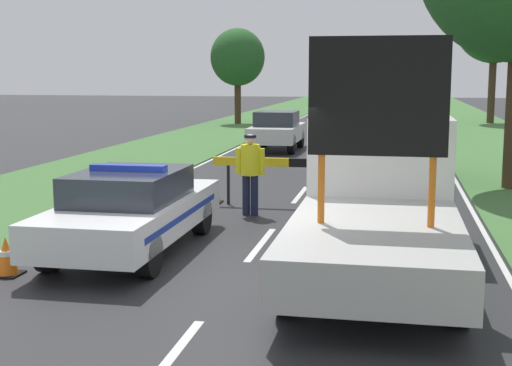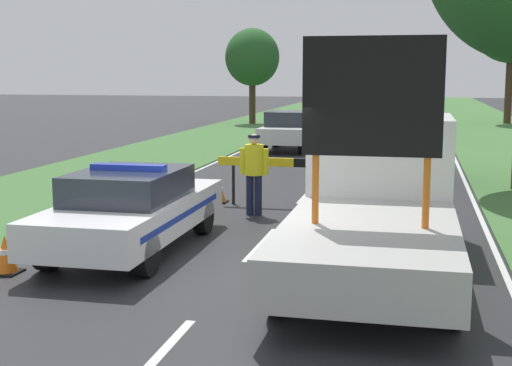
{
  "view_description": "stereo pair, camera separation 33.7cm",
  "coord_description": "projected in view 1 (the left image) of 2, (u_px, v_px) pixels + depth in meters",
  "views": [
    {
      "loc": [
        2.22,
        -9.86,
        2.93
      ],
      "look_at": [
        -0.05,
        1.78,
        1.1
      ],
      "focal_mm": 50.0,
      "sensor_mm": 36.0,
      "label": 1
    },
    {
      "loc": [
        2.55,
        -9.79,
        2.93
      ],
      "look_at": [
        -0.05,
        1.78,
        1.1
      ],
      "focal_mm": 50.0,
      "sensor_mm": 36.0,
      "label": 2
    }
  ],
  "objects": [
    {
      "name": "police_officer",
      "position": [
        250.0,
        167.0,
        14.72
      ],
      "size": [
        0.61,
        0.39,
        1.7
      ],
      "rotation": [
        0.0,
        0.0,
        3.28
      ],
      "color": "#191E38",
      "rests_on": "ground"
    },
    {
      "name": "lane_markings",
      "position": [
        331.0,
        156.0,
        25.51
      ],
      "size": [
        7.91,
        61.1,
        0.01
      ],
      "color": "silver",
      "rests_on": "ground"
    },
    {
      "name": "traffic_cone_near_truck",
      "position": [
        380.0,
        199.0,
        15.11
      ],
      "size": [
        0.41,
        0.41,
        0.57
      ],
      "color": "black",
      "rests_on": "ground"
    },
    {
      "name": "queued_car_sedan_black",
      "position": [
        389.0,
        122.0,
        31.88
      ],
      "size": [
        1.73,
        4.51,
        1.51
      ],
      "rotation": [
        0.0,
        0.0,
        3.14
      ],
      "color": "black",
      "rests_on": "ground"
    },
    {
      "name": "traffic_cone_centre_front",
      "position": [
        214.0,
        191.0,
        16.25
      ],
      "size": [
        0.38,
        0.38,
        0.53
      ],
      "color": "black",
      "rests_on": "ground"
    },
    {
      "name": "roadside_tree_near_right",
      "position": [
        238.0,
        58.0,
        40.88
      ],
      "size": [
        3.12,
        3.12,
        5.49
      ],
      "color": "#42301E",
      "rests_on": "ground"
    },
    {
      "name": "traffic_cone_near_police",
      "position": [
        6.0,
        256.0,
        10.4
      ],
      "size": [
        0.42,
        0.42,
        0.58
      ],
      "color": "black",
      "rests_on": "ground"
    },
    {
      "name": "grass_verge_left",
      "position": [
        192.0,
        141.0,
        31.05
      ],
      "size": [
        4.92,
        120.0,
        0.03
      ],
      "color": "#427038",
      "rests_on": "ground"
    },
    {
      "name": "road_barrier",
      "position": [
        289.0,
        166.0,
        15.72
      ],
      "size": [
        3.45,
        0.08,
        1.07
      ],
      "rotation": [
        0.0,
        0.0,
        -0.08
      ],
      "color": "black",
      "rests_on": "ground"
    },
    {
      "name": "grass_verge_right",
      "position": [
        502.0,
        147.0,
        28.6
      ],
      "size": [
        4.92,
        120.0,
        0.03
      ],
      "color": "#427038",
      "rests_on": "ground"
    },
    {
      "name": "roadside_tree_mid_left",
      "position": [
        495.0,
        21.0,
        41.0
      ],
      "size": [
        4.61,
        4.61,
        8.35
      ],
      "color": "#42301E",
      "rests_on": "ground"
    },
    {
      "name": "police_car",
      "position": [
        132.0,
        209.0,
        11.76
      ],
      "size": [
        1.8,
        4.75,
        1.46
      ],
      "rotation": [
        0.0,
        0.0,
        0.01
      ],
      "color": "white",
      "rests_on": "ground"
    },
    {
      "name": "ground_plane",
      "position": [
        236.0,
        275.0,
        10.43
      ],
      "size": [
        160.0,
        160.0,
        0.0
      ],
      "primitive_type": "plane",
      "color": "#28282B"
    },
    {
      "name": "work_truck",
      "position": [
        379.0,
        192.0,
        11.09
      ],
      "size": [
        2.28,
        6.34,
        3.39
      ],
      "rotation": [
        0.0,
        0.0,
        3.13
      ],
      "color": "white",
      "rests_on": "ground"
    },
    {
      "name": "queued_car_van_white",
      "position": [
        277.0,
        130.0,
        27.28
      ],
      "size": [
        1.71,
        3.96,
        1.5
      ],
      "rotation": [
        0.0,
        0.0,
        3.14
      ],
      "color": "silver",
      "rests_on": "ground"
    },
    {
      "name": "pedestrian_civilian",
      "position": [
        327.0,
        170.0,
        14.86
      ],
      "size": [
        0.57,
        0.36,
        1.58
      ],
      "rotation": [
        0.0,
        0.0,
        -0.5
      ],
      "color": "#232326",
      "rests_on": "ground"
    },
    {
      "name": "queued_car_hatch_blue",
      "position": [
        391.0,
        150.0,
        20.0
      ],
      "size": [
        1.9,
        4.07,
        1.52
      ],
      "rotation": [
        0.0,
        0.0,
        3.14
      ],
      "color": "navy",
      "rests_on": "ground"
    }
  ]
}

